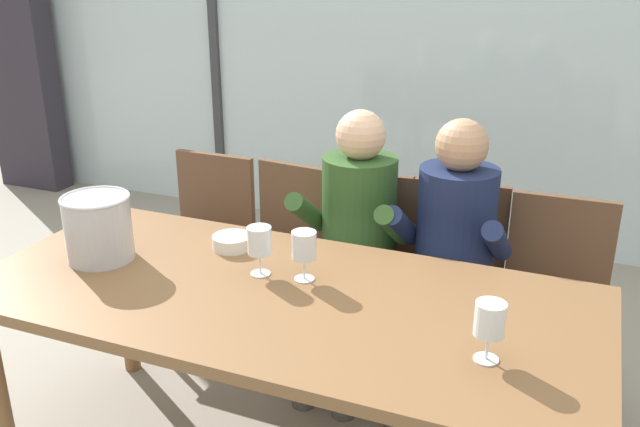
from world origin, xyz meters
name	(u,v)px	position (x,y,z in m)	size (l,w,h in m)	color
ground	(370,340)	(0.00, 1.00, 0.00)	(14.00, 14.00, 0.00)	#9E9384
window_glass_panel	(451,38)	(0.00, 2.43, 1.30)	(7.27, 0.03, 2.60)	silver
window_mullion_left	(214,27)	(-1.64, 2.41, 1.30)	(0.06, 0.06, 2.60)	#38383D
hillside_vineyard	(521,53)	(0.00, 6.40, 0.70)	(13.27, 2.40, 1.40)	#568942
curtain_heavy_drape	(13,21)	(-3.28, 2.25, 1.30)	(0.56, 0.20, 2.60)	#332D38
dining_table	(280,313)	(0.00, 0.00, 0.67)	(2.07, 0.92, 0.75)	brown
chair_near_curtain	(206,231)	(-0.82, 0.87, 0.50)	(0.45, 0.45, 0.87)	brown
chair_left_of_center	(287,245)	(-0.37, 0.86, 0.50)	(0.49, 0.49, 0.87)	brown
chair_center	(361,258)	(-0.01, 0.86, 0.50)	(0.48, 0.48, 0.87)	brown
chair_right_of_center	(452,270)	(0.40, 0.89, 0.50)	(0.46, 0.46, 0.87)	brown
chair_near_window_right	(554,289)	(0.82, 0.87, 0.50)	(0.45, 0.45, 0.87)	brown
person_olive_shirt	(353,233)	(-0.01, 0.73, 0.68)	(0.46, 0.61, 1.19)	#2D5123
person_navy_polo	(450,248)	(0.41, 0.73, 0.68)	(0.47, 0.62, 1.19)	#192347
ice_bucket_primary	(98,227)	(-0.71, -0.01, 0.87)	(0.24, 0.24, 0.24)	#B7B7BC
tasting_bowl	(232,242)	(-0.32, 0.25, 0.78)	(0.15, 0.15, 0.05)	silver
wine_glass_by_left_taster	(490,322)	(0.69, -0.14, 0.87)	(0.08, 0.08, 0.17)	silver
wine_glass_near_bucket	(259,243)	(-0.12, 0.10, 0.87)	(0.08, 0.08, 0.17)	silver
wine_glass_center_pour	(304,248)	(0.04, 0.12, 0.87)	(0.08, 0.08, 0.17)	silver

